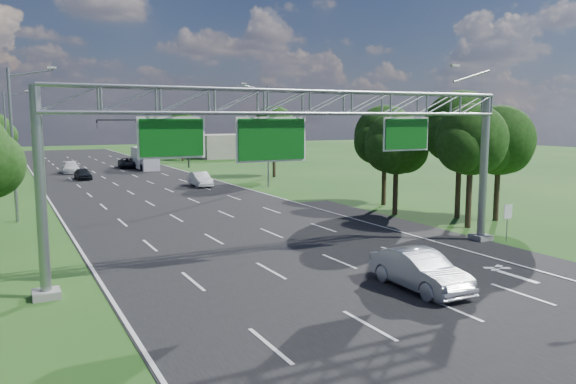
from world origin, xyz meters
TOP-DOWN VIEW (x-y plane):
  - ground at (0.00, 30.00)m, footprint 220.00×220.00m
  - road at (0.00, 30.00)m, footprint 18.00×180.00m
  - road_flare at (10.20, 14.00)m, footprint 3.00×30.00m
  - sign_gantry at (0.33, 12.00)m, footprint 23.50×1.00m
  - regulatory_sign at (12.40, 10.98)m, footprint 0.60×0.08m
  - traffic_signal at (7.48, 65.00)m, footprint 12.21×0.24m
  - streetlight_l_near at (-11.30, 30.00)m, footprint 2.97×0.22m
  - streetlight_l_far at (-11.30, 65.00)m, footprint 2.97×0.22m
  - streetlight_r_mid at (11.30, 40.00)m, footprint 2.97×0.22m
  - tree_cluster_right at (14.80, 19.19)m, footprint 9.91×14.60m
  - tree_verge_rd at (16.08, 48.04)m, footprint 5.76×4.80m
  - tree_verge_re at (14.08, 78.04)m, footprint 5.76×4.80m
  - building_right at (24.00, 82.00)m, footprint 12.00×9.00m
  - silver_sedan at (2.35, 6.40)m, footprint 1.70×4.75m
  - car_queue_a at (-4.50, 63.92)m, footprint 2.26×4.90m
  - car_queue_b at (3.28, 68.15)m, footprint 2.71×5.08m
  - car_queue_c at (-4.18, 55.31)m, footprint 1.70×3.86m
  - car_queue_d at (5.48, 43.25)m, footprint 1.73×4.42m
  - box_truck at (5.01, 65.40)m, footprint 2.34×7.64m

SIDE VIEW (x-z plane):
  - ground at x=0.00m, z-range 0.00..0.00m
  - road at x=0.00m, z-range -0.01..0.01m
  - road_flare at x=10.20m, z-range -0.01..0.01m
  - car_queue_c at x=-4.18m, z-range 0.00..1.29m
  - car_queue_b at x=3.28m, z-range 0.00..1.36m
  - car_queue_a at x=-4.50m, z-range 0.00..1.39m
  - car_queue_d at x=5.48m, z-range 0.00..1.43m
  - silver_sedan at x=2.35m, z-range 0.00..1.56m
  - box_truck at x=5.01m, z-range -0.06..2.83m
  - regulatory_sign at x=12.40m, z-range 0.46..2.56m
  - building_right at x=24.00m, z-range 0.00..4.00m
  - traffic_signal at x=7.48m, z-range 1.67..8.67m
  - tree_verge_re at x=14.08m, z-range 1.28..9.12m
  - tree_cluster_right at x=14.80m, z-range 0.97..9.65m
  - streetlight_l_near at x=-11.30m, z-range 0.50..10.66m
  - streetlight_l_far at x=-11.30m, z-range 0.50..10.66m
  - streetlight_r_mid at x=11.30m, z-range 0.50..10.66m
  - tree_verge_rd at x=16.08m, z-range 1.49..9.77m
  - sign_gantry at x=0.33m, z-range 2.11..11.67m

